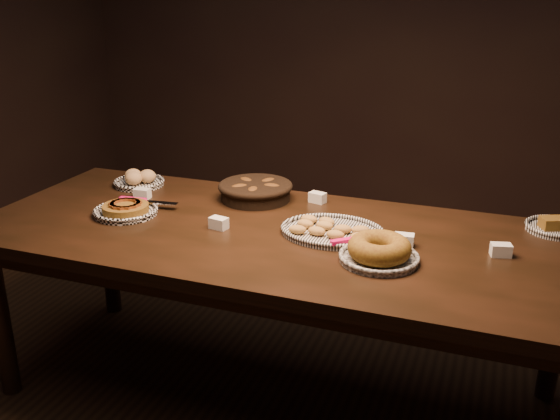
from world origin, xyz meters
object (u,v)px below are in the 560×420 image
(buffet_table, at_px, (276,248))
(apple_tart_plate, at_px, (126,210))
(bundt_cake_plate, at_px, (379,251))
(madeleine_platter, at_px, (331,230))

(buffet_table, relative_size, apple_tart_plate, 7.73)
(bundt_cake_plate, bearing_deg, buffet_table, -178.60)
(bundt_cake_plate, bearing_deg, apple_tart_plate, -166.12)
(buffet_table, height_order, madeleine_platter, madeleine_platter)
(buffet_table, height_order, bundt_cake_plate, bundt_cake_plate)
(apple_tart_plate, xyz_separation_m, madeleine_platter, (0.86, 0.08, -0.00))
(buffet_table, relative_size, madeleine_platter, 6.03)
(apple_tart_plate, xyz_separation_m, bundt_cake_plate, (1.08, -0.09, 0.02))
(buffet_table, xyz_separation_m, apple_tart_plate, (-0.65, -0.04, 0.09))
(buffet_table, xyz_separation_m, madeleine_platter, (0.21, 0.04, 0.09))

